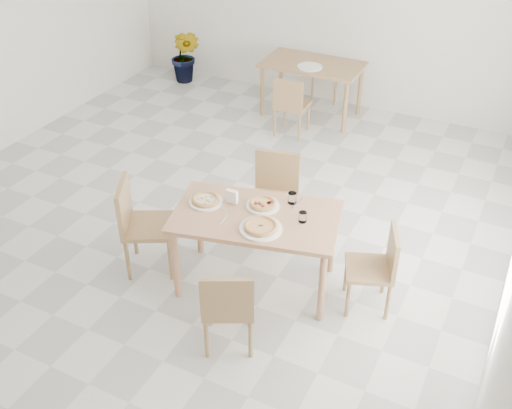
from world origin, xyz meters
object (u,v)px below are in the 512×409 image
at_px(tumbler_a, 292,198).
at_px(plate_empty, 310,67).
at_px(main_table, 256,224).
at_px(pizza_pepperoni, 263,203).
at_px(pizza_margherita, 261,226).
at_px(plate_margherita, 261,229).
at_px(pizza_mushroom, 205,200).
at_px(chair_south, 228,304).
at_px(plate_pepperoni, 263,206).
at_px(tumbler_b, 303,217).
at_px(potted_plant, 186,56).
at_px(chair_east, 379,264).
at_px(napkin_holder, 232,197).
at_px(chair_back_n, 332,66).
at_px(plate_mushroom, 206,202).
at_px(chair_west, 139,220).
at_px(chair_back_s, 290,103).
at_px(second_table, 312,70).
at_px(chair_north, 275,191).

xyz_separation_m(tumbler_a, plate_empty, (-1.09, 3.02, -0.04)).
relative_size(main_table, pizza_pepperoni, 5.16).
bearing_deg(pizza_margherita, plate_margherita, 180.00).
distance_m(pizza_pepperoni, plate_empty, 3.31).
bearing_deg(pizza_mushroom, chair_south, -50.17).
relative_size(plate_pepperoni, tumbler_b, 3.18).
xyz_separation_m(tumbler_b, plate_empty, (-1.28, 3.23, -0.04)).
xyz_separation_m(pizza_pepperoni, plate_empty, (-0.89, 3.19, -0.02)).
height_order(pizza_mushroom, pizza_pepperoni, same).
height_order(tumbler_a, potted_plant, tumbler_a).
distance_m(chair_east, potted_plant, 5.43).
height_order(plate_margherita, napkin_holder, napkin_holder).
height_order(chair_south, chair_back_n, chair_back_n).
bearing_deg(potted_plant, plate_mushroom, -55.16).
height_order(chair_west, chair_back_s, chair_west).
bearing_deg(tumbler_b, plate_pepperoni, 172.82).
height_order(main_table, pizza_mushroom, pizza_mushroom).
height_order(main_table, chair_east, chair_east).
bearing_deg(chair_back_n, plate_pepperoni, -76.49).
relative_size(pizza_pepperoni, tumbler_a, 3.02).
relative_size(pizza_margherita, tumbler_a, 2.89).
bearing_deg(plate_margherita, chair_east, 22.10).
bearing_deg(potted_plant, chair_south, -54.27).
bearing_deg(napkin_holder, tumbler_b, 1.74).
xyz_separation_m(plate_margherita, pizza_margherita, (0.00, 0.00, 0.02)).
relative_size(chair_east, pizza_margherita, 2.73).
relative_size(pizza_pepperoni, plate_empty, 0.91).
relative_size(chair_south, chair_back_n, 0.99).
bearing_deg(plate_empty, chair_back_s, -92.71).
bearing_deg(chair_east, pizza_margherita, -89.67).
xyz_separation_m(plate_pepperoni, tumbler_b, (0.39, -0.05, 0.04)).
height_order(main_table, pizza_pepperoni, pizza_pepperoni).
bearing_deg(chair_east, plate_empty, -170.06).
bearing_deg(plate_pepperoni, main_table, -87.58).
bearing_deg(potted_plant, chair_east, -40.50).
height_order(pizza_margherita, plate_empty, pizza_margherita).
bearing_deg(plate_empty, pizza_pepperoni, -74.46).
bearing_deg(chair_back_s, second_table, -92.73).
xyz_separation_m(chair_south, second_table, (-1.08, 4.29, 0.19)).
xyz_separation_m(pizza_margherita, napkin_holder, (-0.39, 0.23, 0.03)).
height_order(chair_north, pizza_margherita, chair_north).
height_order(chair_north, pizza_mushroom, chair_north).
bearing_deg(plate_mushroom, pizza_mushroom, 0.00).
height_order(main_table, napkin_holder, napkin_holder).
xyz_separation_m(main_table, tumbler_a, (0.19, 0.31, 0.14)).
distance_m(chair_east, plate_margherita, 1.03).
height_order(tumbler_a, chair_back_n, tumbler_a).
bearing_deg(second_table, plate_empty, -81.84).
bearing_deg(tumbler_a, pizza_mushroom, -153.38).
bearing_deg(plate_margherita, chair_north, 108.28).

